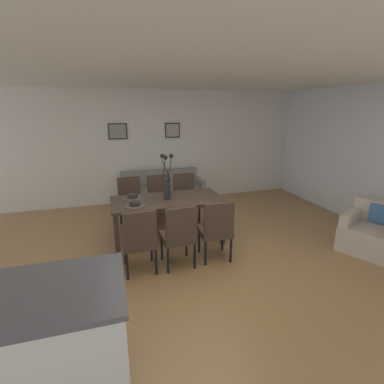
{
  "coord_description": "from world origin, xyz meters",
  "views": [
    {
      "loc": [
        -1.01,
        -3.4,
        2.13
      ],
      "look_at": [
        0.29,
        0.93,
        0.82
      ],
      "focal_mm": 26.26,
      "sensor_mm": 36.0,
      "label": 1
    }
  ],
  "objects_px": {
    "sofa": "(162,194)",
    "framed_picture_left": "(118,131)",
    "dining_chair_mid_left": "(216,228)",
    "bowl_near_left": "(135,203)",
    "dining_chair_mid_right": "(186,195)",
    "centerpiece_vase": "(167,182)",
    "framed_picture_center": "(173,130)",
    "dining_chair_near_right": "(131,200)",
    "armchair": "(374,233)",
    "dining_table": "(167,203)",
    "dining_chair_far_left": "(179,233)",
    "bowl_near_right": "(133,196)",
    "dining_chair_near_left": "(140,238)",
    "dining_chair_far_right": "(160,197)"
  },
  "relations": [
    {
      "from": "dining_chair_far_right",
      "to": "framed_picture_left",
      "type": "bearing_deg",
      "value": 114.91
    },
    {
      "from": "dining_chair_mid_right",
      "to": "sofa",
      "type": "relative_size",
      "value": 0.51
    },
    {
      "from": "dining_chair_far_left",
      "to": "framed_picture_left",
      "type": "relative_size",
      "value": 2.25
    },
    {
      "from": "dining_chair_near_left",
      "to": "armchair",
      "type": "bearing_deg",
      "value": -6.32
    },
    {
      "from": "dining_chair_far_right",
      "to": "dining_chair_mid_right",
      "type": "height_order",
      "value": "same"
    },
    {
      "from": "dining_chair_near_left",
      "to": "centerpiece_vase",
      "type": "xyz_separation_m",
      "value": [
        0.56,
        0.87,
        0.51
      ]
    },
    {
      "from": "dining_chair_far_left",
      "to": "framed_picture_left",
      "type": "bearing_deg",
      "value": 100.81
    },
    {
      "from": "dining_table",
      "to": "dining_chair_mid_right",
      "type": "height_order",
      "value": "dining_chair_mid_right"
    },
    {
      "from": "bowl_near_right",
      "to": "dining_chair_far_right",
      "type": "bearing_deg",
      "value": 50.11
    },
    {
      "from": "framed_picture_center",
      "to": "bowl_near_right",
      "type": "bearing_deg",
      "value": -119.31
    },
    {
      "from": "framed_picture_left",
      "to": "dining_chair_near_right",
      "type": "bearing_deg",
      "value": -86.31
    },
    {
      "from": "dining_table",
      "to": "sofa",
      "type": "distance_m",
      "value": 1.85
    },
    {
      "from": "dining_chair_mid_left",
      "to": "framed_picture_left",
      "type": "distance_m",
      "value": 3.53
    },
    {
      "from": "bowl_near_left",
      "to": "dining_chair_mid_right",
      "type": "bearing_deg",
      "value": 44.23
    },
    {
      "from": "dining_chair_far_right",
      "to": "framed_picture_center",
      "type": "relative_size",
      "value": 2.63
    },
    {
      "from": "dining_table",
      "to": "bowl_near_left",
      "type": "bearing_deg",
      "value": -159.83
    },
    {
      "from": "dining_chair_mid_right",
      "to": "dining_chair_near_right",
      "type": "bearing_deg",
      "value": -179.77
    },
    {
      "from": "dining_chair_mid_right",
      "to": "armchair",
      "type": "xyz_separation_m",
      "value": [
        2.46,
        -2.13,
        -0.23
      ]
    },
    {
      "from": "dining_chair_mid_right",
      "to": "bowl_near_right",
      "type": "bearing_deg",
      "value": -148.62
    },
    {
      "from": "dining_chair_near_left",
      "to": "armchair",
      "type": "height_order",
      "value": "dining_chair_near_left"
    },
    {
      "from": "dining_chair_mid_right",
      "to": "centerpiece_vase",
      "type": "distance_m",
      "value": 1.14
    },
    {
      "from": "dining_chair_far_right",
      "to": "bowl_near_right",
      "type": "bearing_deg",
      "value": -129.89
    },
    {
      "from": "centerpiece_vase",
      "to": "framed_picture_left",
      "type": "height_order",
      "value": "framed_picture_left"
    },
    {
      "from": "dining_chair_far_right",
      "to": "centerpiece_vase",
      "type": "relative_size",
      "value": 1.25
    },
    {
      "from": "sofa",
      "to": "framed_picture_left",
      "type": "bearing_deg",
      "value": 151.18
    },
    {
      "from": "bowl_near_left",
      "to": "framed_picture_center",
      "type": "height_order",
      "value": "framed_picture_center"
    },
    {
      "from": "bowl_near_right",
      "to": "dining_chair_mid_right",
      "type": "bearing_deg",
      "value": 31.38
    },
    {
      "from": "dining_chair_near_left",
      "to": "dining_chair_near_right",
      "type": "height_order",
      "value": "same"
    },
    {
      "from": "dining_chair_mid_left",
      "to": "bowl_near_right",
      "type": "xyz_separation_m",
      "value": [
        -1.08,
        1.04,
        0.27
      ]
    },
    {
      "from": "dining_chair_mid_left",
      "to": "framed_picture_left",
      "type": "relative_size",
      "value": 2.25
    },
    {
      "from": "dining_table",
      "to": "framed_picture_center",
      "type": "distance_m",
      "value": 2.57
    },
    {
      "from": "dining_chair_mid_right",
      "to": "armchair",
      "type": "distance_m",
      "value": 3.26
    },
    {
      "from": "dining_table",
      "to": "sofa",
      "type": "relative_size",
      "value": 1.0
    },
    {
      "from": "sofa",
      "to": "dining_table",
      "type": "bearing_deg",
      "value": -97.98
    },
    {
      "from": "centerpiece_vase",
      "to": "framed_picture_center",
      "type": "height_order",
      "value": "framed_picture_center"
    },
    {
      "from": "dining_table",
      "to": "centerpiece_vase",
      "type": "bearing_deg",
      "value": 55.35
    },
    {
      "from": "dining_table",
      "to": "sofa",
      "type": "bearing_deg",
      "value": 82.02
    },
    {
      "from": "dining_chair_near_right",
      "to": "bowl_near_right",
      "type": "height_order",
      "value": "dining_chair_near_right"
    },
    {
      "from": "dining_chair_far_left",
      "to": "armchair",
      "type": "distance_m",
      "value": 3.07
    },
    {
      "from": "dining_chair_near_right",
      "to": "armchair",
      "type": "bearing_deg",
      "value": -30.95
    },
    {
      "from": "dining_chair_near_right",
      "to": "dining_chair_mid_right",
      "type": "distance_m",
      "value": 1.09
    },
    {
      "from": "centerpiece_vase",
      "to": "framed_picture_center",
      "type": "xyz_separation_m",
      "value": [
        0.62,
        2.27,
        0.66
      ]
    },
    {
      "from": "bowl_near_right",
      "to": "dining_table",
      "type": "bearing_deg",
      "value": -20.17
    },
    {
      "from": "dining_table",
      "to": "dining_chair_far_left",
      "type": "distance_m",
      "value": 0.89
    },
    {
      "from": "dining_chair_far_left",
      "to": "dining_chair_far_right",
      "type": "bearing_deg",
      "value": 88.41
    },
    {
      "from": "dining_table",
      "to": "dining_chair_mid_right",
      "type": "relative_size",
      "value": 1.96
    },
    {
      "from": "dining_table",
      "to": "dining_chair_far_right",
      "type": "height_order",
      "value": "dining_chair_far_right"
    },
    {
      "from": "dining_chair_far_left",
      "to": "sofa",
      "type": "height_order",
      "value": "dining_chair_far_left"
    },
    {
      "from": "dining_chair_near_right",
      "to": "framed_picture_left",
      "type": "distance_m",
      "value": 1.84
    },
    {
      "from": "dining_chair_mid_right",
      "to": "dining_table",
      "type": "bearing_deg",
      "value": -122.55
    }
  ]
}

